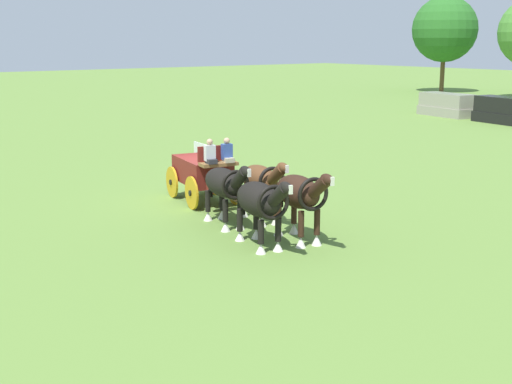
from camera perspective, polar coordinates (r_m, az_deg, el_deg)
The scene contains 10 objects.
ground_plane at distance 26.15m, azimuth -4.39°, elevation -0.72°, with size 220.00×220.00×0.00m, color olive.
show_wagon at distance 25.75m, azimuth -4.28°, elevation 1.64°, with size 5.66×2.40×2.57m.
draft_horse_rear_near at distance 22.83m, azimuth 0.45°, elevation 0.87°, with size 3.02×1.31×2.23m.
draft_horse_rear_off at distance 22.30m, azimuth -2.56°, elevation 0.59°, with size 3.13×1.35×2.23m.
draft_horse_lead_near at distance 20.57m, azimuth 3.63°, elevation -0.20°, with size 3.02×1.37×2.33m.
draft_horse_lead_off at distance 20.00m, azimuth 0.37°, elevation -0.80°, with size 3.08×1.40×2.23m.
parked_vehicle_a at distance 57.07m, azimuth 15.38°, elevation 6.90°, with size 4.98×2.69×1.79m.
parked_vehicle_b at distance 53.10m, azimuth 19.95°, elevation 6.27°, with size 5.34×2.67×1.89m.
tree_a at distance 83.14m, azimuth 15.24°, elevation 12.76°, with size 7.33×7.33×10.70m.
sponsor_banner at distance 32.48m, azimuth -3.87°, elevation 2.86°, with size 3.20×0.06×1.10m, color silver.
Camera 1 is at (21.31, -13.96, 5.94)m, focal length 48.71 mm.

